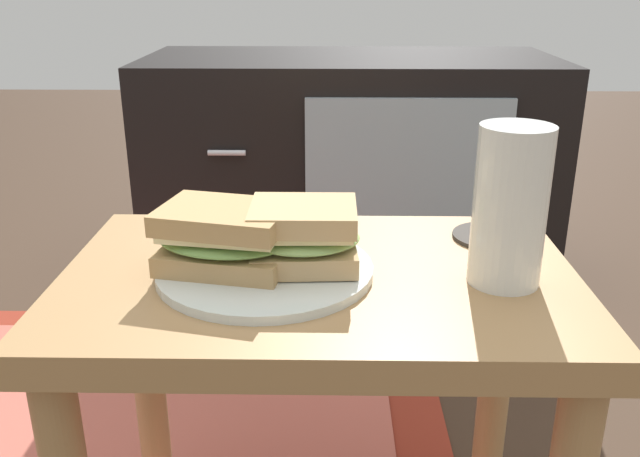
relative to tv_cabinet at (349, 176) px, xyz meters
name	(u,v)px	position (x,y,z in m)	size (l,w,h in m)	color
side_table	(319,344)	(-0.06, -0.95, 0.08)	(0.56, 0.36, 0.46)	#A37A4C
tv_cabinet	(349,176)	(0.00, 0.00, 0.00)	(0.96, 0.46, 0.58)	black
area_rug	(144,428)	(-0.37, -0.63, -0.29)	(1.08, 0.88, 0.01)	maroon
plate	(265,269)	(-0.11, -0.95, 0.17)	(0.23, 0.23, 0.01)	silver
sandwich_front	(225,237)	(-0.16, -0.96, 0.21)	(0.16, 0.13, 0.07)	tan
sandwich_back	(304,235)	(-0.07, -0.95, 0.21)	(0.13, 0.11, 0.07)	tan
beer_glass	(510,209)	(0.14, -0.97, 0.25)	(0.07, 0.07, 0.17)	silver
coaster	(491,236)	(0.15, -0.85, 0.17)	(0.09, 0.09, 0.01)	#332D28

